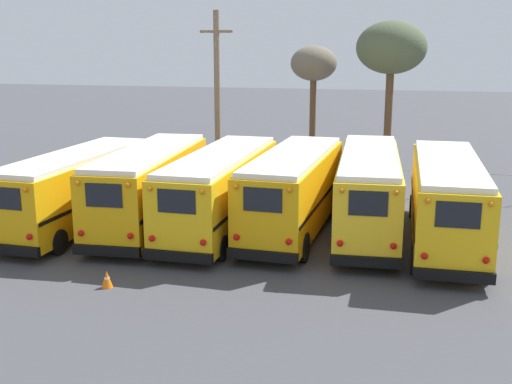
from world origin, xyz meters
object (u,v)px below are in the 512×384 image
(school_bus_3, at_px, (293,189))
(bare_tree_1, at_px, (314,66))
(school_bus_0, at_px, (77,188))
(school_bus_1, at_px, (150,186))
(utility_pole, at_px, (217,96))
(school_bus_2, at_px, (221,189))
(traffic_cone, at_px, (107,279))
(school_bus_4, at_px, (369,190))
(school_bus_5, at_px, (447,199))
(bare_tree_0, at_px, (391,49))

(school_bus_3, distance_m, bare_tree_1, 14.73)
(school_bus_0, xyz_separation_m, school_bus_1, (2.97, 0.64, 0.09))
(school_bus_0, distance_m, utility_pole, 11.06)
(bare_tree_1, bearing_deg, school_bus_2, -97.14)
(utility_pole, xyz_separation_m, traffic_cone, (0.97, -16.18, -4.47))
(school_bus_0, height_order, school_bus_2, school_bus_2)
(utility_pole, distance_m, traffic_cone, 16.82)
(school_bus_0, relative_size, school_bus_3, 1.00)
(bare_tree_1, bearing_deg, school_bus_1, -108.07)
(school_bus_4, bearing_deg, school_bus_2, -172.73)
(bare_tree_1, bearing_deg, school_bus_5, -63.49)
(school_bus_1, xyz_separation_m, school_bus_5, (11.89, 0.32, 0.00))
(school_bus_2, relative_size, school_bus_3, 1.05)
(school_bus_1, height_order, traffic_cone, school_bus_1)
(school_bus_1, distance_m, utility_pole, 9.96)
(traffic_cone, bearing_deg, school_bus_0, 124.46)
(school_bus_0, relative_size, school_bus_4, 0.95)
(school_bus_3, height_order, utility_pole, utility_pole)
(school_bus_0, height_order, school_bus_5, school_bus_5)
(school_bus_2, height_order, bare_tree_0, bare_tree_0)
(school_bus_1, height_order, school_bus_3, school_bus_1)
(school_bus_2, xyz_separation_m, bare_tree_0, (6.35, 12.74, 5.44))
(bare_tree_0, bearing_deg, school_bus_1, -125.59)
(bare_tree_0, distance_m, bare_tree_1, 4.93)
(school_bus_2, bearing_deg, traffic_cone, -104.55)
(school_bus_0, relative_size, school_bus_1, 1.00)
(school_bus_4, bearing_deg, bare_tree_1, 107.02)
(school_bus_1, relative_size, school_bus_2, 0.95)
(school_bus_1, height_order, bare_tree_0, bare_tree_0)
(school_bus_0, xyz_separation_m, bare_tree_0, (12.29, 13.66, 5.49))
(school_bus_1, distance_m, bare_tree_0, 16.90)
(school_bus_5, xyz_separation_m, traffic_cone, (-10.72, -7.00, -1.52))
(school_bus_5, distance_m, traffic_cone, 12.89)
(bare_tree_0, bearing_deg, school_bus_0, -131.98)
(school_bus_2, bearing_deg, bare_tree_0, 63.51)
(school_bus_4, bearing_deg, school_bus_3, -171.33)
(school_bus_0, bearing_deg, bare_tree_0, 48.02)
(utility_pole, bearing_deg, bare_tree_1, 48.12)
(school_bus_2, relative_size, utility_pole, 1.10)
(school_bus_3, height_order, bare_tree_0, bare_tree_0)
(utility_pole, bearing_deg, traffic_cone, -86.58)
(school_bus_2, xyz_separation_m, utility_pole, (-2.77, 9.23, 3.00))
(school_bus_0, bearing_deg, school_bus_1, 12.21)
(school_bus_2, distance_m, traffic_cone, 7.34)
(school_bus_2, xyz_separation_m, school_bus_4, (5.95, 0.76, 0.07))
(school_bus_1, bearing_deg, bare_tree_1, 71.93)
(school_bus_2, bearing_deg, school_bus_3, 5.86)
(traffic_cone, bearing_deg, school_bus_1, 99.90)
(school_bus_2, xyz_separation_m, school_bus_3, (2.97, 0.31, 0.05))
(school_bus_4, bearing_deg, school_bus_0, -171.95)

